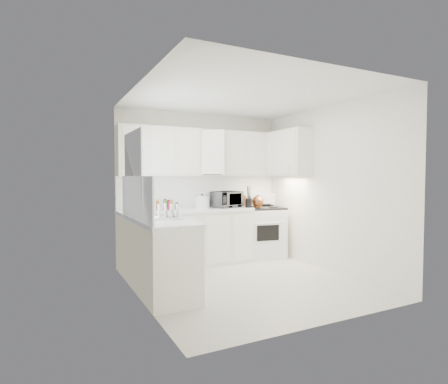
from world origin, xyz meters
TOP-DOWN VIEW (x-y plane):
  - floor at (0.00, 0.00)m, footprint 3.20×3.20m
  - ceiling at (0.00, 0.00)m, footprint 3.20×3.20m
  - wall_back at (0.00, 1.60)m, footprint 3.00×0.00m
  - wall_front at (0.00, -1.60)m, footprint 3.00×0.00m
  - wall_left at (-1.50, 0.00)m, footprint 0.00×3.20m
  - wall_right at (1.50, 0.00)m, footprint 0.00×3.20m
  - window_blinds at (-1.48, 0.35)m, footprint 0.06×0.96m
  - lower_cabinets_back at (-0.39, 1.30)m, footprint 2.22×0.60m
  - lower_cabinets_left at (-1.20, 0.20)m, footprint 0.60×1.60m
  - countertop_back at (-0.39, 1.29)m, footprint 2.24×0.64m
  - countertop_left at (-1.19, 0.20)m, footprint 0.64×1.62m
  - backsplash_back at (0.00, 1.59)m, footprint 2.98×0.02m
  - backsplash_left at (-1.49, 0.20)m, footprint 0.02×1.60m
  - upper_cabinets_back at (0.00, 1.44)m, footprint 3.00×0.33m
  - upper_cabinets_right at (1.33, 0.82)m, footprint 0.33×0.90m
  - sink at (-1.19, 0.55)m, footprint 0.42×0.38m
  - stove at (1.07, 1.29)m, footprint 0.88×0.77m
  - tea_kettle at (0.89, 1.13)m, footprint 0.31×0.29m
  - frying_pan at (1.25, 1.45)m, footprint 0.26×0.41m
  - microwave at (0.36, 1.31)m, footprint 0.57×0.42m
  - rice_cooker at (-0.10, 1.33)m, footprint 0.26×0.26m
  - paper_towel at (-0.03, 1.43)m, footprint 0.12×0.12m
  - utensil_crock at (0.68, 1.09)m, footprint 0.13×0.13m
  - dish_rack at (-1.12, 0.09)m, footprint 0.45×0.38m
  - spice_left_0 at (-0.85, 1.42)m, footprint 0.06×0.06m
  - spice_left_1 at (-0.78, 1.33)m, footprint 0.06×0.06m
  - spice_left_2 at (-0.70, 1.42)m, footprint 0.06×0.06m
  - spice_left_3 at (-0.62, 1.33)m, footprint 0.06×0.06m
  - spice_left_4 at (-0.55, 1.42)m, footprint 0.06×0.06m
  - sauce_right_0 at (0.58, 1.46)m, footprint 0.06×0.06m
  - sauce_right_1 at (0.64, 1.40)m, footprint 0.06×0.06m
  - sauce_right_2 at (0.69, 1.46)m, footprint 0.06×0.06m
  - sauce_right_3 at (0.74, 1.40)m, footprint 0.06×0.06m
  - sauce_right_4 at (0.80, 1.46)m, footprint 0.06×0.06m
  - sauce_right_5 at (0.85, 1.40)m, footprint 0.06×0.06m

SIDE VIEW (x-z plane):
  - floor at x=0.00m, z-range 0.00..0.00m
  - lower_cabinets_back at x=-0.39m, z-range 0.00..0.90m
  - lower_cabinets_left at x=-1.20m, z-range 0.00..0.90m
  - stove at x=1.07m, z-range 0.00..1.19m
  - countertop_back at x=-0.39m, z-range 0.90..0.95m
  - countertop_left at x=-1.19m, z-range 0.90..0.95m
  - frying_pan at x=1.25m, z-range 0.95..0.98m
  - spice_left_0 at x=-0.85m, z-range 0.95..1.08m
  - spice_left_1 at x=-0.78m, z-range 0.95..1.08m
  - spice_left_2 at x=-0.70m, z-range 0.95..1.08m
  - spice_left_3 at x=-0.62m, z-range 0.95..1.08m
  - spice_left_4 at x=-0.55m, z-range 0.95..1.08m
  - sauce_right_0 at x=0.58m, z-range 0.95..1.14m
  - sauce_right_1 at x=0.64m, z-range 0.95..1.14m
  - sauce_right_2 at x=0.69m, z-range 0.95..1.14m
  - sauce_right_3 at x=0.74m, z-range 0.95..1.14m
  - sauce_right_4 at x=0.80m, z-range 0.95..1.14m
  - sauce_right_5 at x=0.85m, z-range 0.95..1.14m
  - dish_rack at x=-1.12m, z-range 0.95..1.17m
  - tea_kettle at x=0.89m, z-range 0.94..1.18m
  - sink at x=-1.19m, z-range 0.92..1.22m
  - rice_cooker at x=-0.10m, z-range 0.95..1.20m
  - paper_towel at x=-0.03m, z-range 0.95..1.22m
  - microwave at x=0.36m, z-range 0.95..1.29m
  - utensil_crock at x=0.68m, z-range 0.95..1.33m
  - backsplash_back at x=0.00m, z-range 0.95..1.50m
  - backsplash_left at x=-1.49m, z-range 0.95..1.50m
  - wall_back at x=0.00m, z-range -0.20..2.80m
  - wall_front at x=0.00m, z-range -0.20..2.80m
  - wall_left at x=-1.50m, z-range -0.30..2.90m
  - wall_right at x=1.50m, z-range -0.30..2.90m
  - upper_cabinets_back at x=0.00m, z-range 1.10..1.90m
  - upper_cabinets_right at x=1.33m, z-range 1.10..1.90m
  - window_blinds at x=-1.48m, z-range 1.02..2.08m
  - ceiling at x=0.00m, z-range 2.60..2.60m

